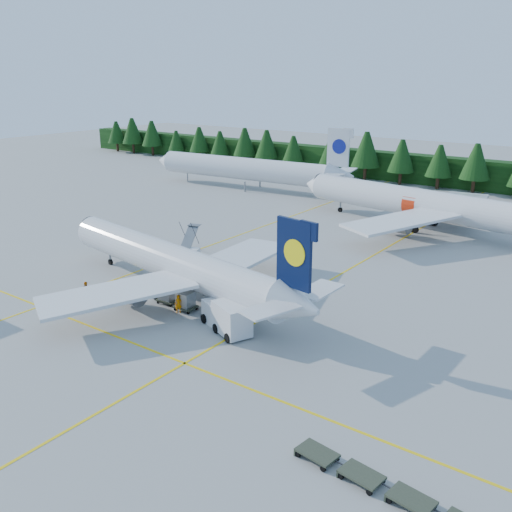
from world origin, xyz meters
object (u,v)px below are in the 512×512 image
Objects in this scene: airstairs at (185,250)px; airliner_navy at (166,260)px; airliner_red at (411,202)px; service_truck at (226,315)px.

airliner_navy is at bearing -75.80° from airstairs.
airliner_red is 45.63m from service_truck.
airstairs is 0.88× the size of service_truck.
service_truck is at bearing -57.26° from airstairs.
airliner_red is at bearing 84.59° from airliner_navy.
airliner_red is at bearing 40.94° from airstairs.
airliner_red is at bearing 113.87° from service_truck.
airliner_navy is 12.55m from airstairs.
airliner_navy is at bearing -96.06° from airliner_red.
airstairs is 23.42m from service_truck.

